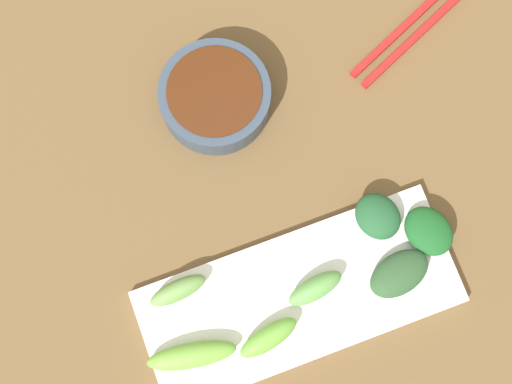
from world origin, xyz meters
name	(u,v)px	position (x,y,z in m)	size (l,w,h in m)	color
tabletop	(284,229)	(0.00, 0.00, 0.01)	(2.10, 2.10, 0.02)	brown
sauce_bowl	(215,96)	(-0.16, -0.02, 0.04)	(0.12, 0.12, 0.04)	#37465A
serving_plate	(298,297)	(0.08, -0.01, 0.03)	(0.13, 0.34, 0.01)	white
broccoli_stalk_0	(315,288)	(0.07, 0.01, 0.05)	(0.02, 0.06, 0.03)	#62A150
broccoli_stalk_1	(192,355)	(0.09, -0.14, 0.04)	(0.03, 0.09, 0.02)	#6FAA3F
broccoli_stalk_2	(268,338)	(0.11, -0.06, 0.05)	(0.02, 0.07, 0.03)	#6BAF3F
broccoli_leafy_3	(399,274)	(0.09, 0.09, 0.04)	(0.04, 0.07, 0.02)	#2D522F
broccoli_leafy_4	(378,216)	(0.03, 0.10, 0.04)	(0.05, 0.05, 0.03)	#21552F
broccoli_stalk_5	(178,290)	(0.03, -0.13, 0.04)	(0.02, 0.06, 0.03)	#6D9E51
broccoli_leafy_6	(429,231)	(0.06, 0.14, 0.04)	(0.06, 0.05, 0.02)	#1B5825
chopsticks	(427,15)	(-0.17, 0.24, 0.02)	(0.12, 0.22, 0.01)	red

